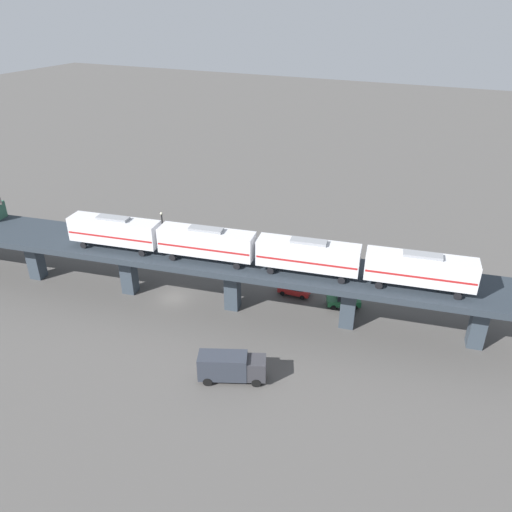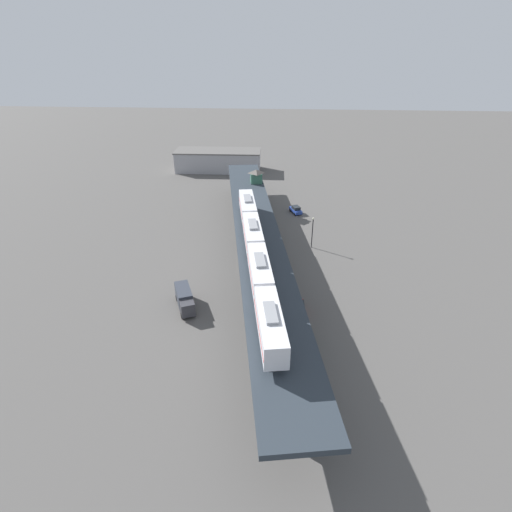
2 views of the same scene
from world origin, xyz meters
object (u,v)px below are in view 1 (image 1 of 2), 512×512
(street_lamp, at_px, (163,229))
(street_car_red, at_px, (295,289))
(street_car_green, at_px, (344,300))
(street_car_blue, at_px, (60,233))
(subway_train, at_px, (256,248))
(delivery_truck, at_px, (231,366))

(street_lamp, bearing_deg, street_car_red, -98.07)
(street_car_green, xyz_separation_m, street_lamp, (3.36, 30.57, 3.17))
(street_car_blue, bearing_deg, street_lamp, -81.15)
(subway_train, xyz_separation_m, street_lamp, (10.60, 21.01, -5.86))
(street_car_red, xyz_separation_m, delivery_truck, (-18.99, 0.18, 0.82))
(delivery_truck, relative_size, street_lamp, 1.08)
(subway_train, bearing_deg, street_lamp, 63.23)
(subway_train, distance_m, street_car_red, 11.87)
(street_car_blue, bearing_deg, street_car_red, -90.51)
(street_car_red, bearing_deg, street_car_blue, 89.49)
(subway_train, xyz_separation_m, street_car_red, (7.25, -2.58, -9.03))
(street_car_blue, distance_m, delivery_truck, 46.69)
(street_car_red, distance_m, street_lamp, 24.03)
(delivery_truck, xyz_separation_m, street_lamp, (22.34, 23.41, 2.35))
(street_car_green, bearing_deg, street_lamp, 83.73)
(delivery_truck, distance_m, street_lamp, 32.45)
(street_lamp, bearing_deg, subway_train, -116.77)
(street_car_blue, distance_m, street_lamp, 19.55)
(subway_train, distance_m, street_car_blue, 41.78)
(delivery_truck, bearing_deg, street_lamp, 46.34)
(street_car_green, relative_size, street_car_red, 1.06)
(delivery_truck, height_order, street_lamp, street_lamp)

